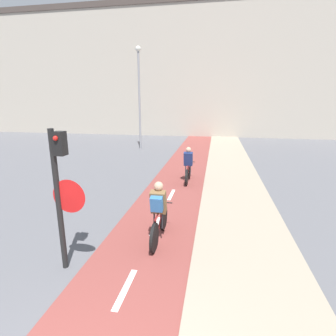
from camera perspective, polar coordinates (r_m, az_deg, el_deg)
The scene contains 5 objects.
building_row_background at distance 27.67m, azimuth 7.71°, elevation 19.95°, with size 60.00×5.20×12.02m.
traffic_light_pole at distance 5.39m, azimuth -22.30°, elevation -3.55°, with size 0.67×0.25×2.87m.
street_lamp_far at distance 18.49m, azimuth -6.29°, elevation 16.90°, with size 0.36×0.36×6.77m.
cyclist_near at distance 6.40m, azimuth -2.04°, elevation -9.86°, with size 0.46×1.78×1.51m.
cyclist_far at distance 10.98m, azimuth 4.42°, elevation 0.33°, with size 0.46×1.75×1.50m.
Camera 1 is at (1.50, -0.87, 3.36)m, focal length 28.00 mm.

